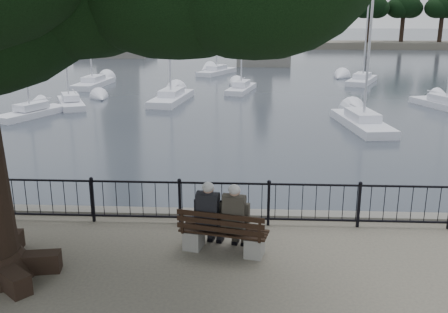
# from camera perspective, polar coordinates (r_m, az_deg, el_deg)

# --- Properties ---
(harbor) EXTENTS (260.00, 260.00, 1.20)m
(harbor) POSITION_cam_1_polar(r_m,az_deg,el_deg) (12.12, 0.12, -8.93)
(harbor) COLOR #605D56
(harbor) RESTS_ON ground
(railing) EXTENTS (22.06, 0.06, 1.00)m
(railing) POSITION_cam_1_polar(r_m,az_deg,el_deg) (11.24, 0.00, -5.11)
(railing) COLOR black
(railing) RESTS_ON ground
(bench) EXTENTS (1.83, 0.91, 0.93)m
(bench) POSITION_cam_1_polar(r_m,az_deg,el_deg) (10.05, -0.10, -9.22)
(bench) COLOR slate
(bench) RESTS_ON ground
(person_left) EXTENTS (0.52, 0.79, 1.47)m
(person_left) POSITION_cam_1_polar(r_m,az_deg,el_deg) (10.07, -1.57, -6.97)
(person_left) COLOR black
(person_left) RESTS_ON ground
(person_right) EXTENTS (0.52, 0.79, 1.47)m
(person_right) POSITION_cam_1_polar(r_m,az_deg,el_deg) (9.94, 1.36, -7.29)
(person_right) COLOR #2B2823
(person_right) RESTS_ON ground
(lion_monument) EXTENTS (5.90, 5.90, 8.72)m
(lion_monument) POSITION_cam_1_polar(r_m,az_deg,el_deg) (58.03, 4.51, 12.54)
(lion_monument) COLOR #605D56
(lion_monument) RESTS_ON ground
(sailboat_a) EXTENTS (2.97, 4.73, 8.69)m
(sailboat_a) POSITION_cam_1_polar(r_m,az_deg,el_deg) (30.37, -21.09, 4.82)
(sailboat_a) COLOR white
(sailboat_a) RESTS_ON ground
(sailboat_b) EXTENTS (2.36, 6.10, 12.67)m
(sailboat_b) POSITION_cam_1_polar(r_m,az_deg,el_deg) (33.42, -6.02, 6.84)
(sailboat_b) COLOR white
(sailboat_b) RESTS_ON ground
(sailboat_c) EXTENTS (2.35, 5.98, 11.25)m
(sailboat_c) POSITION_cam_1_polar(r_m,az_deg,el_deg) (26.57, 15.49, 3.92)
(sailboat_c) COLOR white
(sailboat_c) RESTS_ON ground
(sailboat_d) EXTENTS (3.05, 5.16, 9.44)m
(sailboat_d) POSITION_cam_1_polar(r_m,az_deg,el_deg) (33.82, 23.86, 5.58)
(sailboat_d) COLOR white
(sailboat_d) RESTS_ON ground
(sailboat_e) EXTENTS (1.98, 5.94, 12.88)m
(sailboat_e) POSITION_cam_1_polar(r_m,az_deg,el_deg) (41.79, -14.67, 8.25)
(sailboat_e) COLOR white
(sailboat_e) RESTS_ON ground
(sailboat_f) EXTENTS (2.33, 5.07, 10.05)m
(sailboat_f) POSITION_cam_1_polar(r_m,az_deg,el_deg) (37.79, 1.98, 7.91)
(sailboat_f) COLOR white
(sailboat_f) RESTS_ON ground
(sailboat_g) EXTENTS (3.69, 5.88, 10.00)m
(sailboat_g) POSITION_cam_1_polar(r_m,az_deg,el_deg) (44.04, 15.49, 8.47)
(sailboat_g) COLOR white
(sailboat_g) RESTS_ON ground
(sailboat_h) EXTENTS (3.69, 5.88, 12.69)m
(sailboat_h) POSITION_cam_1_polar(r_m,az_deg,el_deg) (48.99, -0.83, 9.82)
(sailboat_h) COLOR white
(sailboat_h) RESTS_ON ground
(sailboat_i) EXTENTS (3.14, 4.77, 10.81)m
(sailboat_i) POSITION_cam_1_polar(r_m,az_deg,el_deg) (33.08, -17.12, 6.11)
(sailboat_i) COLOR white
(sailboat_i) RESTS_ON ground
(far_shore) EXTENTS (30.00, 8.60, 9.18)m
(far_shore) POSITION_cam_1_polar(r_m,az_deg,el_deg) (90.95, 19.54, 14.07)
(far_shore) COLOR #545048
(far_shore) RESTS_ON ground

